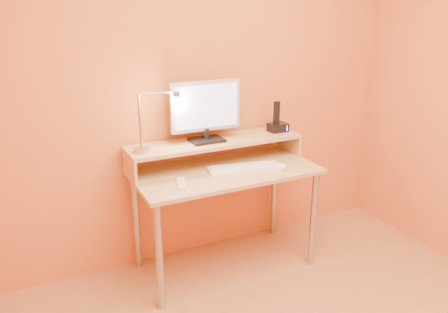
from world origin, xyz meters
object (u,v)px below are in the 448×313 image
monitor_panel (206,106)px  phone_dock (278,127)px  lamp_base (142,150)px  mouse (282,166)px  remote_control (181,184)px  keyboard (245,169)px

monitor_panel → phone_dock: monitor_panel is taller
lamp_base → mouse: size_ratio=1.06×
lamp_base → remote_control: 0.33m
phone_dock → remote_control: size_ratio=0.78×
phone_dock → keyboard: size_ratio=0.27×
monitor_panel → mouse: bearing=-35.6°
monitor_panel → lamp_base: 0.51m
keyboard → phone_dock: bearing=41.3°
phone_dock → mouse: (-0.15, -0.30, -0.17)m
keyboard → monitor_panel: bearing=136.0°
remote_control → phone_dock: bearing=34.2°
monitor_panel → phone_dock: size_ratio=3.67×
monitor_panel → mouse: 0.64m
lamp_base → phone_dock: 1.01m
phone_dock → mouse: 0.38m
monitor_panel → keyboard: bearing=-53.6°
keyboard → remote_control: keyboard is taller
phone_dock → keyboard: phone_dock is taller
monitor_panel → remote_control: bearing=-134.4°
mouse → remote_control: 0.70m
lamp_base → remote_control: size_ratio=0.60×
monitor_panel → phone_dock: (0.56, -0.01, -0.21)m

